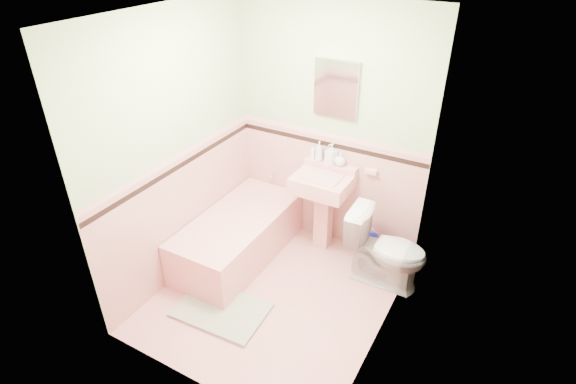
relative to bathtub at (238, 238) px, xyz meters
The scene contains 32 objects.
floor 0.75m from the bathtub, 27.65° to the right, with size 2.20×2.20×0.00m, color pink.
ceiling 2.38m from the bathtub, 27.65° to the right, with size 2.20×2.20×0.00m, color white.
wall_back 1.43m from the bathtub, 50.71° to the left, with size 2.50×2.50×0.00m, color beige.
wall_front 1.87m from the bathtub, 66.22° to the right, with size 2.50×2.50×0.00m, color beige.
wall_left 1.14m from the bathtub, 138.27° to the right, with size 2.50×2.50×0.00m, color beige.
wall_right 1.95m from the bathtub, 11.45° to the right, with size 2.50×2.50×0.00m, color beige.
wainscot_back 1.05m from the bathtub, 50.27° to the left, with size 2.00×2.00×0.00m, color pink.
wainscot_front 1.60m from the bathtub, 66.05° to the right, with size 2.00×2.00×0.00m, color pink.
wainscot_left 0.61m from the bathtub, 137.33° to the right, with size 2.20×2.20×0.00m, color pink.
wainscot_right 1.69m from the bathtub, 11.53° to the right, with size 2.20×2.20×0.00m, color pink.
accent_back 1.33m from the bathtub, 50.04° to the left, with size 2.00×2.00×0.00m, color black.
accent_front 1.79m from the bathtub, 65.95° to the right, with size 2.00×2.00×0.00m, color black.
accent_left 1.02m from the bathtub, 136.85° to the right, with size 2.20×2.20×0.00m, color black.
accent_right 1.87m from the bathtub, 11.57° to the right, with size 2.20×2.20×0.00m, color black.
cap_back 1.40m from the bathtub, 50.04° to the left, with size 2.00×2.00×0.00m, color pink.
cap_front 1.84m from the bathtub, 65.95° to the right, with size 2.00×2.00×0.00m, color pink.
cap_left 1.11m from the bathtub, 136.85° to the right, with size 2.20×2.20×0.00m, color pink.
cap_right 1.92m from the bathtub, 11.57° to the right, with size 2.20×2.20×0.00m, color pink.
bathtub is the anchor object (origin of this frame).
tub_faucet 0.83m from the bathtub, 90.00° to the left, with size 0.04×0.04×0.12m, color silver.
sink 0.89m from the bathtub, 37.93° to the left, with size 0.56×0.48×0.88m, color pink, non-canonical shape.
sink_faucet 1.20m from the bathtub, 44.58° to the left, with size 0.02×0.02×0.10m, color silver.
medicine_cabinet 1.78m from the bathtub, 47.42° to the left, with size 0.43×0.04×0.54m, color white.
soap_dish 1.51m from the bathtub, 33.57° to the left, with size 0.12×0.07×0.04m, color pink.
soap_bottle_left 1.21m from the bathtub, 52.43° to the left, with size 0.08×0.08×0.21m, color #B2B2B2.
soap_bottle_mid 1.28m from the bathtub, 46.11° to the left, with size 0.10×0.10×0.21m, color #B2B2B2.
soap_bottle_right 1.32m from the bathtub, 42.30° to the left, with size 0.11×0.11×0.14m, color #B2B2B2.
tube 1.15m from the bathtub, 56.14° to the left, with size 0.04×0.04×0.12m, color white.
toilet 1.50m from the bathtub, 14.04° to the left, with size 0.42×0.74×0.76m, color white.
bucket 1.34m from the bathtub, 30.02° to the left, with size 0.23×0.23×0.23m, color #171FB4, non-canonical shape.
bath_mat 0.84m from the bathtub, 67.19° to the right, with size 0.80×0.53×0.03m, color #929F84.
shoe 0.72m from the bathtub, 74.21° to the right, with size 0.15×0.07×0.06m, color #BF1E59.
Camera 1 is at (1.66, -2.71, 3.03)m, focal length 28.35 mm.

